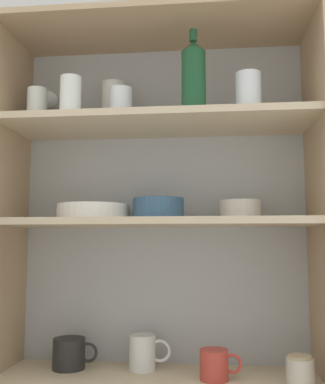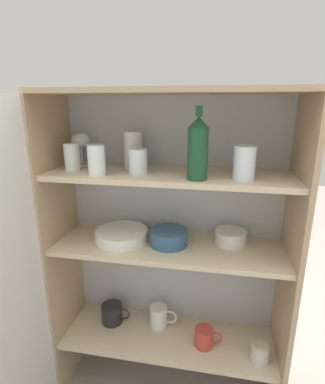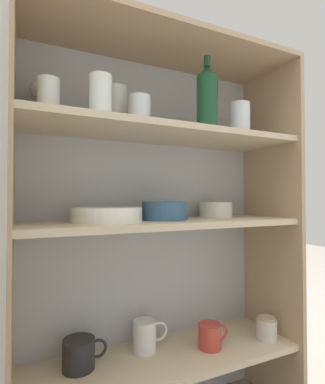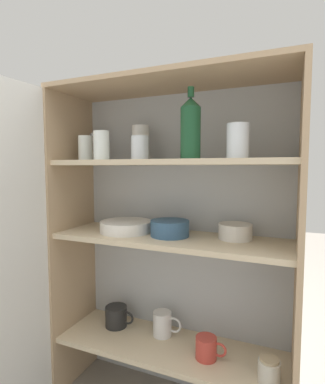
% 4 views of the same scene
% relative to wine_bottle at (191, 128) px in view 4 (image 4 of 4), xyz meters
% --- Properties ---
extents(cupboard_back_panel, '(0.94, 0.02, 1.28)m').
position_rel_wine_bottle_xyz_m(cupboard_back_panel, '(-0.11, 0.23, -0.47)').
color(cupboard_back_panel, '#B2B7BC').
rests_on(cupboard_back_panel, ground_plane).
extents(cupboard_side_left, '(0.02, 0.32, 1.28)m').
position_rel_wine_bottle_xyz_m(cupboard_side_left, '(-0.57, 0.08, -0.47)').
color(cupboard_side_left, tan).
rests_on(cupboard_side_left, ground_plane).
extents(cupboard_side_right, '(0.02, 0.32, 1.28)m').
position_rel_wine_bottle_xyz_m(cupboard_side_right, '(0.35, 0.08, -0.47)').
color(cupboard_side_right, tan).
rests_on(cupboard_side_right, ground_plane).
extents(cupboard_top_panel, '(0.94, 0.32, 0.02)m').
position_rel_wine_bottle_xyz_m(cupboard_top_panel, '(-0.11, 0.08, 0.18)').
color(cupboard_top_panel, tan).
rests_on(cupboard_top_panel, cupboard_side_left).
extents(shelf_board_lower, '(0.91, 0.28, 0.02)m').
position_rel_wine_bottle_xyz_m(shelf_board_lower, '(-0.11, 0.08, -0.86)').
color(shelf_board_lower, beige).
extents(shelf_board_middle, '(0.91, 0.28, 0.02)m').
position_rel_wine_bottle_xyz_m(shelf_board_middle, '(-0.11, 0.08, -0.41)').
color(shelf_board_middle, beige).
extents(shelf_board_upper, '(0.91, 0.28, 0.02)m').
position_rel_wine_bottle_xyz_m(shelf_board_upper, '(-0.11, 0.08, -0.12)').
color(shelf_board_upper, beige).
extents(tumbler_glass_0, '(0.07, 0.07, 0.14)m').
position_rel_wine_bottle_xyz_m(tumbler_glass_0, '(-0.26, 0.14, -0.03)').
color(tumbler_glass_0, white).
rests_on(tumbler_glass_0, shelf_board_upper).
extents(tumbler_glass_1, '(0.07, 0.07, 0.09)m').
position_rel_wine_bottle_xyz_m(tumbler_glass_1, '(-0.22, 0.05, -0.06)').
color(tumbler_glass_1, white).
rests_on(tumbler_glass_1, shelf_board_upper).
extents(tumbler_glass_2, '(0.07, 0.07, 0.11)m').
position_rel_wine_bottle_xyz_m(tumbler_glass_2, '(0.15, 0.03, -0.05)').
color(tumbler_glass_2, white).
rests_on(tumbler_glass_2, shelf_board_upper).
extents(tumbler_glass_3, '(0.06, 0.06, 0.10)m').
position_rel_wine_bottle_xyz_m(tumbler_glass_3, '(-0.48, 0.06, -0.05)').
color(tumbler_glass_3, white).
rests_on(tumbler_glass_3, shelf_board_upper).
extents(tumbler_glass_4, '(0.06, 0.06, 0.11)m').
position_rel_wine_bottle_xyz_m(tumbler_glass_4, '(-0.35, -0.01, -0.05)').
color(tumbler_glass_4, white).
rests_on(tumbler_glass_4, shelf_board_upper).
extents(wine_glass_0, '(0.08, 0.08, 0.13)m').
position_rel_wine_bottle_xyz_m(wine_glass_0, '(-0.49, 0.15, -0.01)').
color(wine_glass_0, white).
rests_on(wine_glass_0, shelf_board_upper).
extents(wine_bottle, '(0.07, 0.07, 0.24)m').
position_rel_wine_bottle_xyz_m(wine_bottle, '(0.00, 0.00, 0.00)').
color(wine_bottle, '#194728').
rests_on(wine_bottle, shelf_board_upper).
extents(plate_stack_white, '(0.22, 0.22, 0.04)m').
position_rel_wine_bottle_xyz_m(plate_stack_white, '(-0.31, 0.09, -0.38)').
color(plate_stack_white, white).
rests_on(plate_stack_white, shelf_board_middle).
extents(mixing_bowl_large, '(0.15, 0.15, 0.06)m').
position_rel_wine_bottle_xyz_m(mixing_bowl_large, '(-0.11, 0.09, -0.37)').
color(mixing_bowl_large, '#33567A').
rests_on(mixing_bowl_large, shelf_board_middle).
extents(serving_bowl_small, '(0.13, 0.13, 0.06)m').
position_rel_wine_bottle_xyz_m(serving_bowl_small, '(0.13, 0.14, -0.37)').
color(serving_bowl_small, silver).
rests_on(serving_bowl_small, shelf_board_middle).
extents(coffee_mug_primary, '(0.12, 0.08, 0.10)m').
position_rel_wine_bottle_xyz_m(coffee_mug_primary, '(-0.16, 0.14, -0.79)').
color(coffee_mug_primary, white).
rests_on(coffee_mug_primary, shelf_board_lower).
extents(coffee_mug_extra_1, '(0.14, 0.10, 0.09)m').
position_rel_wine_bottle_xyz_m(coffee_mug_extra_1, '(-0.38, 0.12, -0.80)').
color(coffee_mug_extra_1, black).
rests_on(coffee_mug_extra_1, shelf_board_lower).
extents(coffee_mug_extra_2, '(0.12, 0.08, 0.08)m').
position_rel_wine_bottle_xyz_m(coffee_mug_extra_2, '(0.05, 0.06, -0.81)').
color(coffee_mug_extra_2, '#BC3D33').
rests_on(coffee_mug_extra_2, shelf_board_lower).
extents(storage_jar, '(0.07, 0.07, 0.08)m').
position_rel_wine_bottle_xyz_m(storage_jar, '(0.27, 0.02, -0.81)').
color(storage_jar, beige).
rests_on(storage_jar, shelf_board_lower).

